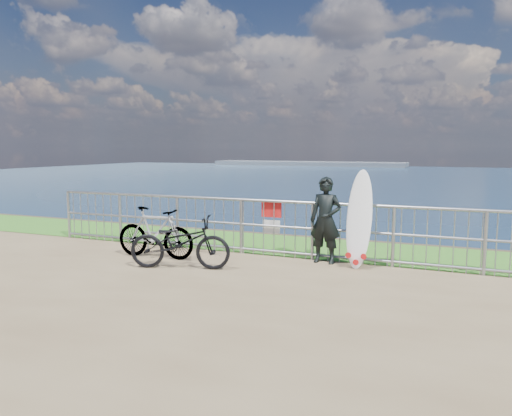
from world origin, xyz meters
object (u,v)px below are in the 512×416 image
at_px(surfboard, 359,223).
at_px(bicycle_near, 180,242).
at_px(bicycle_far, 155,233).
at_px(surfer, 326,220).

relative_size(surfboard, bicycle_near, 0.98).
bearing_deg(bicycle_far, bicycle_near, -123.18).
relative_size(surfboard, bicycle_far, 1.06).
bearing_deg(bicycle_near, surfer, -74.73).
xyz_separation_m(surfboard, bicycle_far, (-3.79, -0.78, -0.31)).
xyz_separation_m(surfboard, bicycle_near, (-2.90, -1.32, -0.34)).
bearing_deg(bicycle_near, bicycle_far, 41.88).
distance_m(surfer, bicycle_near, 2.70).
distance_m(bicycle_near, bicycle_far, 1.04).
relative_size(bicycle_near, bicycle_far, 1.08).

